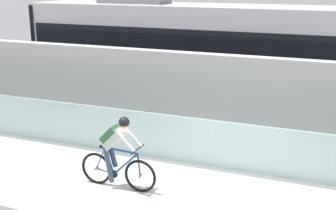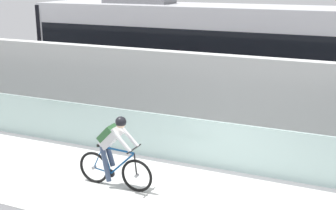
# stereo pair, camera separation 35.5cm
# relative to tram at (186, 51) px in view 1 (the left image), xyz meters

# --- Properties ---
(ground_plane) EXTENTS (200.00, 200.00, 0.00)m
(ground_plane) POSITION_rel_tram_xyz_m (2.71, -6.85, -1.89)
(ground_plane) COLOR slate
(bike_path_deck) EXTENTS (32.00, 3.20, 0.01)m
(bike_path_deck) POSITION_rel_tram_xyz_m (2.71, -6.85, -1.89)
(bike_path_deck) COLOR silver
(bike_path_deck) RESTS_ON ground
(glass_parapet) EXTENTS (32.00, 0.05, 1.15)m
(glass_parapet) POSITION_rel_tram_xyz_m (2.71, -5.00, -1.32)
(glass_parapet) COLOR silver
(glass_parapet) RESTS_ON ground
(concrete_barrier_wall) EXTENTS (32.00, 0.36, 2.39)m
(concrete_barrier_wall) POSITION_rel_tram_xyz_m (2.71, -3.20, -0.70)
(concrete_barrier_wall) COLOR silver
(concrete_barrier_wall) RESTS_ON ground
(tram_rail_near) EXTENTS (32.00, 0.08, 0.01)m
(tram_rail_near) POSITION_rel_tram_xyz_m (2.71, -0.72, -1.89)
(tram_rail_near) COLOR #595654
(tram_rail_near) RESTS_ON ground
(tram_rail_far) EXTENTS (32.00, 0.08, 0.01)m
(tram_rail_far) POSITION_rel_tram_xyz_m (2.71, 0.72, -1.89)
(tram_rail_far) COLOR #595654
(tram_rail_far) RESTS_ON ground
(tram) EXTENTS (11.06, 2.54, 3.81)m
(tram) POSITION_rel_tram_xyz_m (0.00, 0.00, 0.00)
(tram) COLOR silver
(tram) RESTS_ON ground
(cyclist_on_bike) EXTENTS (1.77, 0.58, 1.61)m
(cyclist_on_bike) POSITION_rel_tram_xyz_m (0.96, -6.85, -1.09)
(cyclist_on_bike) COLOR black
(cyclist_on_bike) RESTS_ON ground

